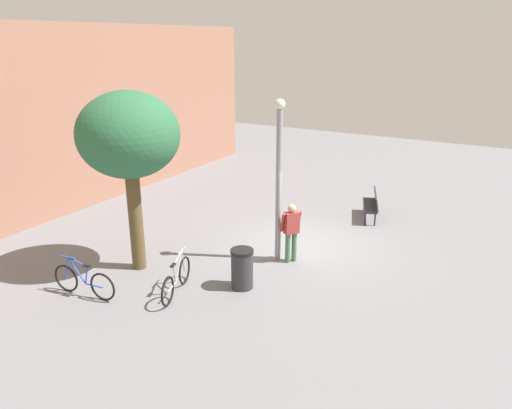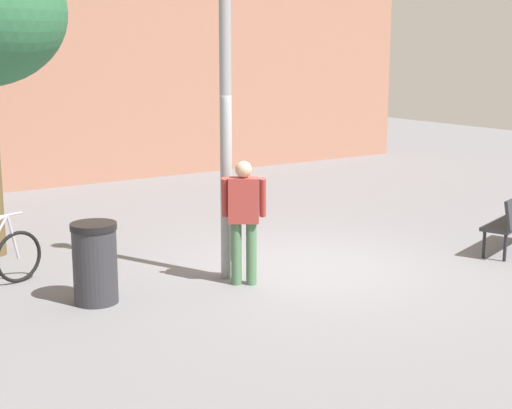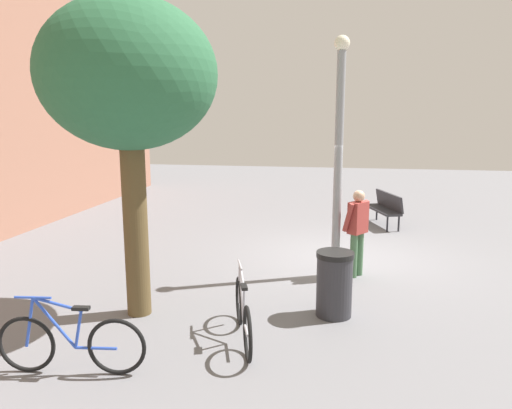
# 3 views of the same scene
# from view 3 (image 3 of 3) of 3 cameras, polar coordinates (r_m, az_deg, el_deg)

# --- Properties ---
(ground_plane) EXTENTS (36.00, 36.00, 0.00)m
(ground_plane) POSITION_cam_3_polar(r_m,az_deg,el_deg) (10.61, 10.27, -6.27)
(ground_plane) COLOR slate
(lamppost) EXTENTS (0.28, 0.28, 4.44)m
(lamppost) POSITION_cam_3_polar(r_m,az_deg,el_deg) (9.02, 9.80, 6.76)
(lamppost) COLOR gray
(lamppost) RESTS_ON ground_plane
(person_by_lamppost) EXTENTS (0.61, 0.53, 1.67)m
(person_by_lamppost) POSITION_cam_3_polar(r_m,az_deg,el_deg) (9.27, 11.96, -2.63)
(person_by_lamppost) COLOR #47704C
(person_by_lamppost) RESTS_ON ground_plane
(park_bench) EXTENTS (1.67, 0.97, 0.92)m
(park_bench) POSITION_cam_3_polar(r_m,az_deg,el_deg) (13.79, 15.09, -0.20)
(park_bench) COLOR #2D2D33
(park_bench) RESTS_ON ground_plane
(plaza_tree) EXTENTS (2.55, 2.55, 4.71)m
(plaza_tree) POSITION_cam_3_polar(r_m,az_deg,el_deg) (7.31, -14.90, 14.29)
(plaza_tree) COLOR brown
(plaza_tree) RESTS_ON ground_plane
(bicycle_blue) EXTENTS (0.26, 1.80, 0.97)m
(bicycle_blue) POSITION_cam_3_polar(r_m,az_deg,el_deg) (6.33, -21.17, -15.12)
(bicycle_blue) COLOR black
(bicycle_blue) RESTS_ON ground_plane
(bicycle_silver) EXTENTS (1.74, 0.59, 0.97)m
(bicycle_silver) POSITION_cam_3_polar(r_m,az_deg,el_deg) (6.71, -1.56, -12.84)
(bicycle_silver) COLOR black
(bicycle_silver) RESTS_ON ground_plane
(trash_bin) EXTENTS (0.57, 0.57, 1.02)m
(trash_bin) POSITION_cam_3_polar(r_m,az_deg,el_deg) (7.53, 9.28, -9.27)
(trash_bin) COLOR #2D2D33
(trash_bin) RESTS_ON ground_plane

